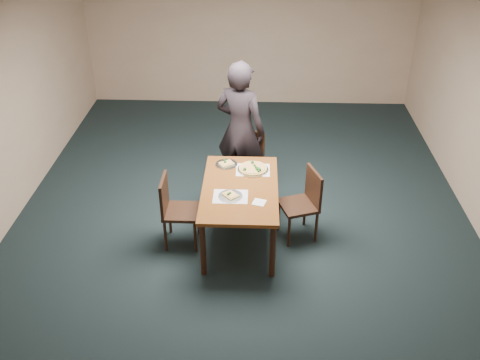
{
  "coord_description": "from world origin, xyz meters",
  "views": [
    {
      "loc": [
        0.18,
        -5.67,
        4.14
      ],
      "look_at": [
        -0.02,
        -0.31,
        0.85
      ],
      "focal_mm": 40.0,
      "sensor_mm": 36.0,
      "label": 1
    }
  ],
  "objects_px": {
    "pizza_pan": "(253,169)",
    "chair_far": "(247,159)",
    "diner": "(240,129)",
    "dining_table": "(240,194)",
    "chair_right": "(304,200)",
    "chair_left": "(174,207)",
    "slice_plate_near": "(230,196)",
    "slice_plate_far": "(226,164)"
  },
  "relations": [
    {
      "from": "chair_left",
      "to": "dining_table",
      "type": "bearing_deg",
      "value": -82.39
    },
    {
      "from": "dining_table",
      "to": "slice_plate_near",
      "type": "bearing_deg",
      "value": -116.5
    },
    {
      "from": "chair_right",
      "to": "chair_left",
      "type": "bearing_deg",
      "value": -101.73
    },
    {
      "from": "chair_left",
      "to": "pizza_pan",
      "type": "height_order",
      "value": "chair_left"
    },
    {
      "from": "chair_far",
      "to": "chair_right",
      "type": "distance_m",
      "value": 1.24
    },
    {
      "from": "chair_right",
      "to": "dining_table",
      "type": "bearing_deg",
      "value": -101.9
    },
    {
      "from": "chair_far",
      "to": "chair_left",
      "type": "relative_size",
      "value": 1.0
    },
    {
      "from": "dining_table",
      "to": "diner",
      "type": "distance_m",
      "value": 1.16
    },
    {
      "from": "chair_left",
      "to": "slice_plate_far",
      "type": "relative_size",
      "value": 3.25
    },
    {
      "from": "dining_table",
      "to": "chair_far",
      "type": "relative_size",
      "value": 1.65
    },
    {
      "from": "pizza_pan",
      "to": "slice_plate_far",
      "type": "height_order",
      "value": "pizza_pan"
    },
    {
      "from": "pizza_pan",
      "to": "dining_table",
      "type": "bearing_deg",
      "value": -110.32
    },
    {
      "from": "chair_left",
      "to": "diner",
      "type": "xyz_separation_m",
      "value": [
        0.75,
        1.23,
        0.44
      ]
    },
    {
      "from": "dining_table",
      "to": "chair_left",
      "type": "height_order",
      "value": "chair_left"
    },
    {
      "from": "chair_right",
      "to": "slice_plate_far",
      "type": "height_order",
      "value": "chair_right"
    },
    {
      "from": "chair_far",
      "to": "slice_plate_near",
      "type": "xyz_separation_m",
      "value": [
        -0.16,
        -1.31,
        0.25
      ]
    },
    {
      "from": "dining_table",
      "to": "chair_right",
      "type": "distance_m",
      "value": 0.8
    },
    {
      "from": "slice_plate_near",
      "to": "pizza_pan",
      "type": "bearing_deg",
      "value": 67.53
    },
    {
      "from": "dining_table",
      "to": "diner",
      "type": "height_order",
      "value": "diner"
    },
    {
      "from": "chair_right",
      "to": "chair_far",
      "type": "bearing_deg",
      "value": -163.11
    },
    {
      "from": "slice_plate_near",
      "to": "slice_plate_far",
      "type": "bearing_deg",
      "value": 97.0
    },
    {
      "from": "dining_table",
      "to": "pizza_pan",
      "type": "height_order",
      "value": "pizza_pan"
    },
    {
      "from": "chair_left",
      "to": "diner",
      "type": "relative_size",
      "value": 0.47
    },
    {
      "from": "pizza_pan",
      "to": "slice_plate_near",
      "type": "bearing_deg",
      "value": -112.47
    },
    {
      "from": "dining_table",
      "to": "slice_plate_near",
      "type": "distance_m",
      "value": 0.25
    },
    {
      "from": "chair_right",
      "to": "pizza_pan",
      "type": "height_order",
      "value": "chair_right"
    },
    {
      "from": "chair_right",
      "to": "slice_plate_near",
      "type": "bearing_deg",
      "value": -90.1
    },
    {
      "from": "slice_plate_far",
      "to": "chair_left",
      "type": "bearing_deg",
      "value": -132.83
    },
    {
      "from": "dining_table",
      "to": "slice_plate_near",
      "type": "relative_size",
      "value": 5.36
    },
    {
      "from": "chair_right",
      "to": "diner",
      "type": "xyz_separation_m",
      "value": [
        -0.82,
        1.02,
        0.44
      ]
    },
    {
      "from": "pizza_pan",
      "to": "slice_plate_near",
      "type": "xyz_separation_m",
      "value": [
        -0.25,
        -0.61,
        -0.01
      ]
    },
    {
      "from": "chair_right",
      "to": "slice_plate_near",
      "type": "height_order",
      "value": "chair_right"
    },
    {
      "from": "chair_left",
      "to": "diner",
      "type": "distance_m",
      "value": 1.51
    },
    {
      "from": "dining_table",
      "to": "slice_plate_far",
      "type": "distance_m",
      "value": 0.57
    },
    {
      "from": "chair_far",
      "to": "slice_plate_far",
      "type": "relative_size",
      "value": 3.25
    },
    {
      "from": "dining_table",
      "to": "pizza_pan",
      "type": "distance_m",
      "value": 0.45
    },
    {
      "from": "pizza_pan",
      "to": "chair_far",
      "type": "bearing_deg",
      "value": 97.9
    },
    {
      "from": "slice_plate_far",
      "to": "diner",
      "type": "bearing_deg",
      "value": 75.3
    },
    {
      "from": "chair_right",
      "to": "slice_plate_near",
      "type": "xyz_separation_m",
      "value": [
        -0.89,
        -0.31,
        0.25
      ]
    },
    {
      "from": "diner",
      "to": "chair_left",
      "type": "bearing_deg",
      "value": 82.01
    },
    {
      "from": "diner",
      "to": "dining_table",
      "type": "bearing_deg",
      "value": 115.2
    },
    {
      "from": "chair_far",
      "to": "pizza_pan",
      "type": "distance_m",
      "value": 0.75
    }
  ]
}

